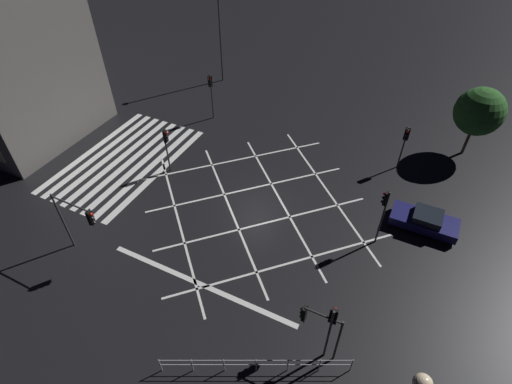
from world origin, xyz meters
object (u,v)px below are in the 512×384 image
(traffic_light_ne_cross, at_px, (317,323))
(waiting_car, at_px, (425,220))
(traffic_light_median_north, at_px, (384,207))
(traffic_light_sw_main, at_px, (211,88))
(traffic_light_se_cross, at_px, (77,217))
(street_lamp_east, at_px, (219,16))
(traffic_light_median_south, at_px, (166,142))
(traffic_light_ne_main, at_px, (332,324))
(traffic_light_nw_main, at_px, (405,140))
(street_tree_near, at_px, (479,112))

(traffic_light_ne_cross, distance_m, waiting_car, 11.37)
(traffic_light_median_north, relative_size, traffic_light_sw_main, 1.02)
(traffic_light_se_cross, xyz_separation_m, street_lamp_east, (-22.69, -4.10, 3.14))
(traffic_light_median_south, distance_m, waiting_car, 17.78)
(traffic_light_median_south, xyz_separation_m, waiting_car, (-2.38, 17.51, -1.97))
(traffic_light_median_south, height_order, traffic_light_ne_main, traffic_light_ne_main)
(traffic_light_nw_main, distance_m, traffic_light_median_north, 7.88)
(traffic_light_median_north, relative_size, waiting_car, 1.00)
(street_lamp_east, relative_size, street_tree_near, 1.80)
(traffic_light_median_north, bearing_deg, street_tree_near, -108.23)
(traffic_light_ne_cross, distance_m, street_tree_near, 20.75)
(street_lamp_east, distance_m, street_tree_near, 23.02)
(traffic_light_ne_main, distance_m, street_tree_near, 20.53)
(traffic_light_se_cross, bearing_deg, traffic_light_median_north, 29.52)
(traffic_light_sw_main, bearing_deg, traffic_light_median_north, 64.16)
(waiting_car, bearing_deg, traffic_light_nw_main, -63.15)
(traffic_light_median_north, distance_m, street_lamp_east, 23.90)
(traffic_light_median_north, relative_size, street_lamp_east, 0.42)
(traffic_light_nw_main, xyz_separation_m, traffic_light_ne_cross, (16.01, -0.74, -0.06))
(traffic_light_nw_main, bearing_deg, street_tree_near, 134.66)
(traffic_light_median_north, bearing_deg, traffic_light_ne_main, 87.31)
(traffic_light_se_cross, xyz_separation_m, traffic_light_median_north, (-8.33, 14.71, -0.19))
(traffic_light_median_north, height_order, traffic_light_ne_cross, traffic_light_median_north)
(traffic_light_median_north, xyz_separation_m, traffic_light_ne_main, (8.07, -0.38, -0.15))
(traffic_light_ne_main, relative_size, street_lamp_east, 0.39)
(traffic_light_se_cross, bearing_deg, street_tree_near, 47.43)
(street_tree_near, bearing_deg, traffic_light_se_cross, -42.57)
(traffic_light_nw_main, bearing_deg, traffic_light_ne_main, -0.58)
(traffic_light_median_south, height_order, traffic_light_ne_cross, traffic_light_median_south)
(traffic_light_se_cross, height_order, street_lamp_east, street_lamp_east)
(traffic_light_nw_main, distance_m, street_lamp_east, 20.04)
(traffic_light_median_north, height_order, traffic_light_sw_main, traffic_light_median_north)
(traffic_light_sw_main, xyz_separation_m, waiting_car, (5.21, 18.49, -2.26))
(traffic_light_nw_main, height_order, traffic_light_ne_cross, traffic_light_nw_main)
(traffic_light_median_north, bearing_deg, waiting_car, -134.28)
(traffic_light_median_south, xyz_separation_m, traffic_light_ne_main, (8.23, 14.65, 0.20))
(street_lamp_east, bearing_deg, traffic_light_median_north, 52.64)
(street_lamp_east, bearing_deg, traffic_light_sw_main, 22.93)
(traffic_light_median_north, bearing_deg, street_lamp_east, -37.36)
(traffic_light_nw_main, bearing_deg, waiting_car, 26.85)
(traffic_light_nw_main, height_order, waiting_car, traffic_light_nw_main)
(traffic_light_ne_cross, height_order, traffic_light_ne_main, traffic_light_ne_main)
(street_tree_near, bearing_deg, traffic_light_ne_cross, -13.71)
(traffic_light_median_north, bearing_deg, traffic_light_ne_cross, 83.26)
(traffic_light_median_south, bearing_deg, traffic_light_median_north, -0.60)
(traffic_light_se_cross, relative_size, traffic_light_ne_cross, 1.25)
(traffic_light_ne_cross, bearing_deg, traffic_light_median_south, -30.52)
(waiting_car, bearing_deg, traffic_light_ne_main, 74.93)
(street_tree_near, distance_m, waiting_car, 10.04)
(waiting_car, bearing_deg, traffic_light_median_south, 7.75)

